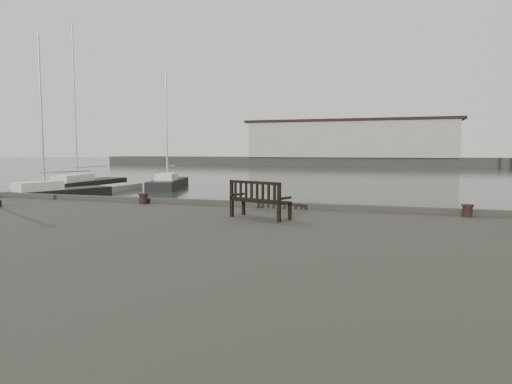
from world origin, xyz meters
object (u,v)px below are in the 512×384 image
Objects in this scene: bollard_right at (467,211)px; yacht_b at (82,187)px; bench at (259,207)px; bollard_left at (143,199)px; yacht_d at (169,185)px; yacht_c at (51,198)px.

bollard_right is 35.03m from yacht_b.
bench is 5.24× the size of bollard_right.
bollard_right is 0.02× the size of yacht_b.
bollard_left is 10.61m from bollard_right.
yacht_d reaches higher than bollard_left.
bench is 0.13× the size of yacht_b.
yacht_c is at bearing -67.00° from yacht_b.
bollard_left is 17.96m from yacht_c.
yacht_b reaches higher than yacht_c.
yacht_b is 7.63m from yacht_d.
yacht_d is at bearing 28.17° from yacht_b.
bollard_right is at bearing 0.00° from bollard_left.
bollard_left is at bearing 180.00° from bollard_right.
bench is 0.17× the size of yacht_d.
bench reaches higher than bollard_right.
yacht_b is 9.56m from yacht_c.
yacht_b is (-18.42, 19.54, -1.50)m from bollard_left.
bench is 5.97m from bollard_right.
bench is at bearing -22.84° from bollard_left.
bollard_left is 26.49m from yacht_d.
yacht_d is (-11.95, 23.59, -1.51)m from bollard_left.
bench reaches higher than bollard_left.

